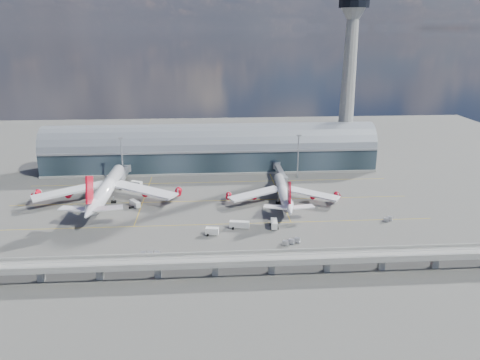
{
  "coord_description": "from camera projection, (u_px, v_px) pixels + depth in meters",
  "views": [
    {
      "loc": [
        -1.37,
        -202.21,
        83.18
      ],
      "look_at": [
        13.34,
        10.0,
        14.0
      ],
      "focal_mm": 35.0,
      "sensor_mm": 36.0,
      "label": 1
    }
  ],
  "objects": [
    {
      "name": "airliner_left",
      "position": [
        106.0,
        189.0,
        233.06
      ],
      "size": [
        74.58,
        78.31,
        23.91
      ],
      "rotation": [
        0.0,
        0.0,
        -0.02
      ],
      "color": "white",
      "rests_on": "ground"
    },
    {
      "name": "service_truck_1",
      "position": [
        212.0,
        231.0,
        197.17
      ],
      "size": [
        5.82,
        3.43,
        3.18
      ],
      "rotation": [
        0.0,
        0.0,
        1.41
      ],
      "color": "silver",
      "rests_on": "ground"
    },
    {
      "name": "service_truck_3",
      "position": [
        274.0,
        224.0,
        204.33
      ],
      "size": [
        3.26,
        7.0,
        3.29
      ],
      "rotation": [
        0.0,
        0.0,
        -0.08
      ],
      "color": "silver",
      "rests_on": "ground"
    },
    {
      "name": "service_truck_4",
      "position": [
        280.0,
        183.0,
        259.28
      ],
      "size": [
        3.86,
        5.78,
        3.08
      ],
      "rotation": [
        0.0,
        0.0,
        -0.29
      ],
      "color": "silver",
      "rests_on": "ground"
    },
    {
      "name": "service_truck_5",
      "position": [
        136.0,
        184.0,
        256.91
      ],
      "size": [
        6.94,
        5.42,
        3.17
      ],
      "rotation": [
        0.0,
        0.0,
        1.05
      ],
      "color": "silver",
      "rests_on": "ground"
    },
    {
      "name": "floodlight_mast_right",
      "position": [
        298.0,
        155.0,
        268.9
      ],
      "size": [
        3.0,
        0.7,
        25.7
      ],
      "color": "gray",
      "rests_on": "ground"
    },
    {
      "name": "ground",
      "position": [
        213.0,
        216.0,
        217.65
      ],
      "size": [
        500.0,
        500.0,
        0.0
      ],
      "primitive_type": "plane",
      "color": "#474744",
      "rests_on": "ground"
    },
    {
      "name": "taxi_lines",
      "position": [
        212.0,
        199.0,
        238.62
      ],
      "size": [
        200.0,
        80.12,
        0.01
      ],
      "color": "gold",
      "rests_on": "ground"
    },
    {
      "name": "cargo_train_0",
      "position": [
        150.0,
        254.0,
        178.88
      ],
      "size": [
        7.85,
        1.73,
        1.75
      ],
      "rotation": [
        0.0,
        0.0,
        1.58
      ],
      "color": "gray",
      "rests_on": "ground"
    },
    {
      "name": "service_truck_2",
      "position": [
        239.0,
        225.0,
        203.84
      ],
      "size": [
        8.94,
        3.94,
        3.13
      ],
      "rotation": [
        0.0,
        0.0,
        1.4
      ],
      "color": "silver",
      "rests_on": "ground"
    },
    {
      "name": "guideway",
      "position": [
        215.0,
        262.0,
        163.83
      ],
      "size": [
        220.0,
        8.5,
        7.2
      ],
      "color": "gray",
      "rests_on": "ground"
    },
    {
      "name": "floodlight_mast_left",
      "position": [
        122.0,
        158.0,
        262.33
      ],
      "size": [
        3.0,
        0.7,
        25.7
      ],
      "color": "gray",
      "rests_on": "ground"
    },
    {
      "name": "cargo_train_1",
      "position": [
        291.0,
        242.0,
        189.06
      ],
      "size": [
        8.34,
        5.03,
        1.87
      ],
      "rotation": [
        0.0,
        0.0,
        1.15
      ],
      "color": "gray",
      "rests_on": "ground"
    },
    {
      "name": "terminal",
      "position": [
        211.0,
        151.0,
        288.13
      ],
      "size": [
        200.0,
        30.0,
        28.0
      ],
      "color": "#1D2930",
      "rests_on": "ground"
    },
    {
      "name": "jet_bridge_left",
      "position": [
        124.0,
        174.0,
        263.21
      ],
      "size": [
        4.4,
        28.0,
        7.25
      ],
      "color": "gray",
      "rests_on": "ground"
    },
    {
      "name": "jet_bridge_right",
      "position": [
        280.0,
        171.0,
        267.17
      ],
      "size": [
        4.4,
        32.0,
        7.25
      ],
      "color": "gray",
      "rests_on": "ground"
    },
    {
      "name": "airliner_right",
      "position": [
        283.0,
        193.0,
        233.13
      ],
      "size": [
        57.85,
        60.47,
        19.18
      ],
      "rotation": [
        0.0,
        0.0,
        -0.05
      ],
      "color": "white",
      "rests_on": "ground"
    },
    {
      "name": "cargo_train_2",
      "position": [
        388.0,
        219.0,
        211.48
      ],
      "size": [
        5.26,
        4.01,
        1.75
      ],
      "rotation": [
        0.0,
        0.0,
        1.04
      ],
      "color": "gray",
      "rests_on": "ground"
    },
    {
      "name": "control_tower",
      "position": [
        348.0,
        82.0,
        286.01
      ],
      "size": [
        19.0,
        19.0,
        103.0
      ],
      "color": "gray",
      "rests_on": "ground"
    },
    {
      "name": "service_truck_0",
      "position": [
        135.0,
        204.0,
        228.32
      ],
      "size": [
        6.27,
        7.26,
        3.02
      ],
      "rotation": [
        0.0,
        0.0,
        0.64
      ],
      "color": "silver",
      "rests_on": "ground"
    }
  ]
}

